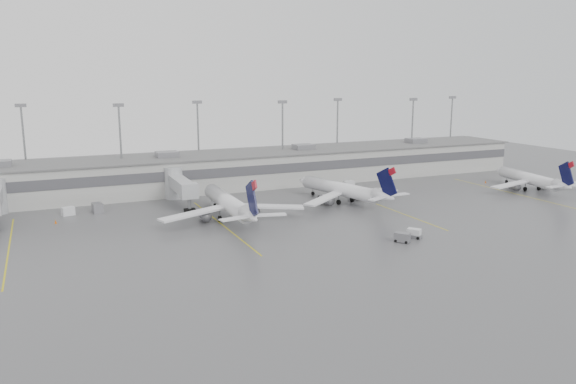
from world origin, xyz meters
name	(u,v)px	position (x,y,z in m)	size (l,w,h in m)	color
ground	(376,249)	(0.00, 0.00, 0.00)	(260.00, 260.00, 0.00)	#4E4E51
terminal	(249,168)	(-0.01, 57.98, 4.17)	(152.00, 17.00, 9.45)	#9F9F9A
light_masts	(241,135)	(0.00, 63.75, 12.03)	(142.40, 8.00, 20.60)	gray
jet_bridge_right	(178,185)	(-20.50, 45.72, 3.87)	(4.00, 17.20, 7.00)	#999B9E
stand_markings	(309,215)	(0.00, 24.00, 0.01)	(105.25, 40.00, 0.01)	#C9BB0B
jet_mid_left	(230,204)	(-15.07, 26.77, 3.15)	(27.92, 31.29, 10.13)	white
jet_mid_right	(344,189)	(11.67, 30.82, 2.93)	(25.18, 28.59, 9.44)	white
jet_far_right	(532,179)	(58.88, 24.67, 2.75)	(24.01, 27.13, 8.84)	white
baggage_tug	(414,234)	(9.27, 2.81, 0.62)	(2.71, 2.90, 1.60)	silver
baggage_cart	(402,237)	(6.07, 1.61, 0.83)	(2.61, 2.82, 1.59)	slate
gse_uld_a	(68,211)	(-42.80, 42.99, 0.82)	(2.30, 1.53, 1.63)	silver
gse_uld_b	(217,201)	(-13.75, 39.80, 0.79)	(2.22, 1.48, 1.58)	silver
gse_uld_c	(349,185)	(20.70, 44.38, 0.88)	(2.50, 1.67, 1.77)	silver
gse_loader	(97,208)	(-37.33, 43.15, 0.93)	(1.86, 2.97, 1.86)	slate
cone_a	(56,222)	(-45.25, 37.22, 0.35)	(0.44, 0.44, 0.70)	#DE5D04
cone_b	(217,203)	(-13.65, 39.76, 0.37)	(0.46, 0.46, 0.73)	#DE5D04
cone_c	(373,199)	(18.61, 30.38, 0.37)	(0.47, 0.47, 0.75)	#DE5D04
cone_d	(486,182)	(55.83, 36.26, 0.33)	(0.41, 0.41, 0.65)	#DE5D04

